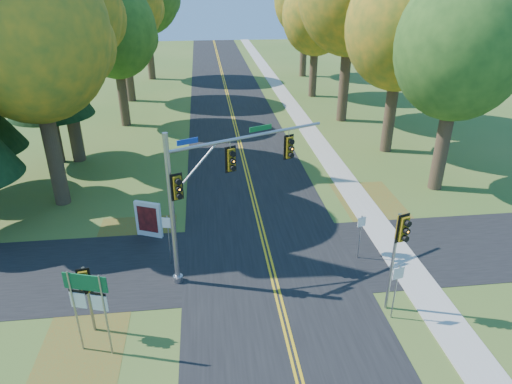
{
  "coord_description": "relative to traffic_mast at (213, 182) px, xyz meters",
  "views": [
    {
      "loc": [
        -2.71,
        -15.82,
        12.24
      ],
      "look_at": [
        -0.52,
        2.79,
        3.2
      ],
      "focal_mm": 32.0,
      "sensor_mm": 36.0,
      "label": 1
    }
  ],
  "objects": [
    {
      "name": "ground",
      "position": [
        2.49,
        -1.51,
        -4.39
      ],
      "size": [
        160.0,
        160.0,
        0.0
      ],
      "primitive_type": "plane",
      "color": "#335B20",
      "rests_on": "ground"
    },
    {
      "name": "road_main",
      "position": [
        2.49,
        -1.51,
        -4.38
      ],
      "size": [
        8.0,
        160.0,
        0.02
      ],
      "primitive_type": "cube",
      "color": "black",
      "rests_on": "ground"
    },
    {
      "name": "road_cross",
      "position": [
        2.49,
        0.49,
        -4.38
      ],
      "size": [
        60.0,
        6.0,
        0.02
      ],
      "primitive_type": "cube",
      "color": "black",
      "rests_on": "ground"
    },
    {
      "name": "centerline_left",
      "position": [
        2.39,
        -1.51,
        -4.37
      ],
      "size": [
        0.1,
        160.0,
        0.01
      ],
      "primitive_type": "cube",
      "color": "gold",
      "rests_on": "road_main"
    },
    {
      "name": "centerline_right",
      "position": [
        2.59,
        -1.51,
        -4.37
      ],
      "size": [
        0.1,
        160.0,
        0.01
      ],
      "primitive_type": "cube",
      "color": "gold",
      "rests_on": "road_main"
    },
    {
      "name": "sidewalk_east",
      "position": [
        8.69,
        -1.51,
        -4.36
      ],
      "size": [
        1.6,
        160.0,
        0.06
      ],
      "primitive_type": "cube",
      "color": "#9E998E",
      "rests_on": "ground"
    },
    {
      "name": "leaf_patch_w_near",
      "position": [
        -4.01,
        2.49,
        -4.38
      ],
      "size": [
        4.0,
        6.0,
        0.0
      ],
      "primitive_type": "cube",
      "color": "brown",
      "rests_on": "ground"
    },
    {
      "name": "leaf_patch_e",
      "position": [
        9.29,
        4.49,
        -4.38
      ],
      "size": [
        3.5,
        8.0,
        0.0
      ],
      "primitive_type": "cube",
      "color": "brown",
      "rests_on": "ground"
    },
    {
      "name": "leaf_patch_w_far",
      "position": [
        -5.01,
        -4.51,
        -4.38
      ],
      "size": [
        3.0,
        5.0,
        0.0
      ],
      "primitive_type": "cube",
      "color": "brown",
      "rests_on": "ground"
    },
    {
      "name": "tree_w_a",
      "position": [
        -8.64,
        7.87,
        5.09
      ],
      "size": [
        8.0,
        8.0,
        14.15
      ],
      "color": "#38281C",
      "rests_on": "ground"
    },
    {
      "name": "tree_e_a",
      "position": [
        14.05,
        7.26,
        4.14
      ],
      "size": [
        7.2,
        7.2,
        12.73
      ],
      "color": "#38281C",
      "rests_on": "ground"
    },
    {
      "name": "tree_w_b",
      "position": [
        -9.24,
        14.77,
        5.98
      ],
      "size": [
        8.6,
        8.6,
        15.38
      ],
      "color": "#38281C",
      "rests_on": "ground"
    },
    {
      "name": "tree_e_b",
      "position": [
        13.46,
        14.06,
        4.51
      ],
      "size": [
        7.6,
        7.6,
        13.33
      ],
      "color": "#38281C",
      "rests_on": "ground"
    },
    {
      "name": "tree_w_c",
      "position": [
        -7.05,
        22.96,
        3.55
      ],
      "size": [
        6.8,
        6.8,
        11.91
      ],
      "color": "#38281C",
      "rests_on": "ground"
    },
    {
      "name": "tree_w_d",
      "position": [
        -7.64,
        31.67,
        5.39
      ],
      "size": [
        8.2,
        8.2,
        14.56
      ],
      "color": "#38281C",
      "rests_on": "ground"
    },
    {
      "name": "tree_e_d",
      "position": [
        11.75,
        31.36,
        3.85
      ],
      "size": [
        7.0,
        7.0,
        12.32
      ],
      "color": "#38281C",
      "rests_on": "ground"
    },
    {
      "name": "tree_e_e",
      "position": [
        12.96,
        42.07,
        4.8
      ],
      "size": [
        7.8,
        7.8,
        13.74
      ],
      "color": "#38281C",
      "rests_on": "ground"
    },
    {
      "name": "pine_c",
      "position": [
        -10.51,
        14.49,
        5.3
      ],
      "size": [
        5.6,
        5.6,
        20.56
      ],
      "color": "#38281C",
      "rests_on": "ground"
    },
    {
      "name": "traffic_mast",
      "position": [
        0.0,
        0.0,
        0.0
      ],
      "size": [
        6.94,
        3.38,
        6.83
      ],
      "rotation": [
        0.0,
        0.0,
        0.42
      ],
      "color": "#92949A",
      "rests_on": "ground"
    },
    {
      "name": "east_signal_pole",
      "position": [
        6.75,
        -3.64,
        -1.04
      ],
      "size": [
        0.49,
        0.59,
        4.41
      ],
      "rotation": [
        0.0,
        0.0,
        0.33
      ],
      "color": "#93949B",
      "rests_on": "ground"
    },
    {
      "name": "ped_signal_pole",
      "position": [
        -4.72,
        -3.57,
        -2.2
      ],
      "size": [
        0.46,
        0.54,
        2.94
      ],
      "rotation": [
        0.0,
        0.0,
        0.15
      ],
      "color": "gray",
      "rests_on": "ground"
    },
    {
      "name": "route_sign_cluster",
      "position": [
        -4.42,
        -4.49,
        -2.0
      ],
      "size": [
        1.52,
        0.52,
        3.39
      ],
      "rotation": [
        0.0,
        0.0,
        -0.31
      ],
      "color": "gray",
      "rests_on": "ground"
    },
    {
      "name": "info_kiosk",
      "position": [
        -3.28,
        3.34,
        -3.43
      ],
      "size": [
        1.35,
        0.73,
        1.93
      ],
      "rotation": [
        0.0,
        0.0,
        -0.41
      ],
      "color": "silver",
      "rests_on": "ground"
    },
    {
      "name": "reg_sign_e_north",
      "position": [
        6.69,
        0.13,
        -2.83
      ],
      "size": [
        0.42,
        0.17,
        2.28
      ],
      "rotation": [
        0.0,
        0.0,
        0.33
      ],
      "color": "gray",
      "rests_on": "ground"
    },
    {
      "name": "reg_sign_e_south",
      "position": [
        6.69,
        -4.05,
        -2.71
      ],
      "size": [
        0.47,
        0.14,
        2.46
      ],
      "rotation": [
        0.0,
        0.0,
        0.23
      ],
      "color": "gray",
      "rests_on": "ground"
    },
    {
      "name": "reg_sign_w",
      "position": [
        -2.09,
        0.76,
        -2.68
      ],
      "size": [
        0.47,
        0.14,
        2.49
      ],
      "rotation": [
        0.0,
        0.0,
        -0.22
      ],
      "color": "gray",
      "rests_on": "ground"
    }
  ]
}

